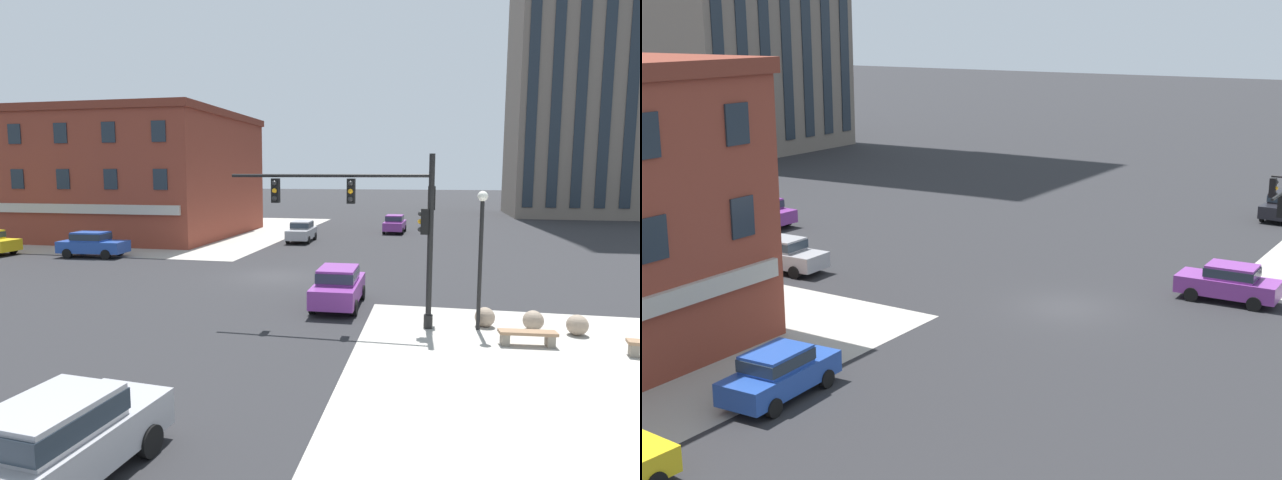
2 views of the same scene
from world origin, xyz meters
TOP-DOWN VIEW (x-y plane):
  - ground_plane at (0.00, 0.00)m, footprint 320.00×320.00m
  - sidewalk_far_corner at (-20.00, 20.00)m, footprint 32.00×32.00m
  - traffic_signal_main at (6.78, -7.86)m, footprint 7.51×2.09m
  - bollard_sphere_curb_a at (10.27, -7.43)m, footprint 0.71×0.71m
  - bollard_sphere_curb_b at (11.90, -7.53)m, footprint 0.71×0.71m
  - bollard_sphere_curb_c at (13.28, -7.81)m, footprint 0.71×0.71m
  - bench_near_signal at (11.42, -9.36)m, footprint 1.83×0.63m
  - street_lamp_corner_near at (10.00, -7.88)m, footprint 0.36×0.36m
  - car_main_northbound_far at (-2.17, 14.46)m, footprint 2.01×4.46m
  - car_main_southbound_far at (-13.80, 3.81)m, footprint 4.50×2.09m
  - car_cross_eastbound at (2.12, -19.40)m, footprint 2.17×4.53m
  - car_parked_curb at (4.73, 22.63)m, footprint 2.01×4.46m
  - car_main_mid at (4.56, -5.69)m, footprint 1.97×4.44m
  - storefront_block_near_corner at (-19.04, 16.48)m, footprint 20.48×17.40m

SIDE VIEW (x-z plane):
  - ground_plane at x=0.00m, z-range 0.00..0.00m
  - sidewalk_far_corner at x=-20.00m, z-range -0.01..0.01m
  - bench_near_signal at x=11.42m, z-range 0.08..0.57m
  - bollard_sphere_curb_a at x=10.27m, z-range 0.00..0.71m
  - bollard_sphere_curb_b at x=11.90m, z-range 0.00..0.71m
  - bollard_sphere_curb_c at x=13.28m, z-range 0.00..0.71m
  - car_main_northbound_far at x=-2.17m, z-range 0.08..1.76m
  - car_main_southbound_far at x=-13.80m, z-range 0.08..1.76m
  - car_cross_eastbound at x=2.12m, z-range 0.08..1.76m
  - car_parked_curb at x=4.73m, z-range 0.08..1.76m
  - car_main_mid at x=4.56m, z-range 0.08..1.76m
  - street_lamp_corner_near at x=10.00m, z-range 0.66..5.59m
  - traffic_signal_main at x=6.78m, z-range 0.84..7.05m
  - storefront_block_near_corner at x=-19.04m, z-range 0.01..10.83m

